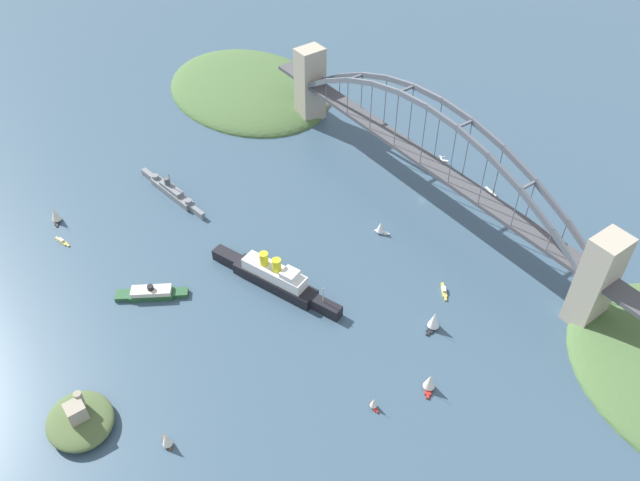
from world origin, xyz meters
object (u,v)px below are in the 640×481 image
at_px(small_boat_0, 430,382).
at_px(harbor_ferry_steamer, 151,293).
at_px(fort_island_mid_harbor, 80,420).
at_px(small_boat_7, 444,291).
at_px(harbor_arch_bridge, 427,161).
at_px(naval_cruiser, 172,191).
at_px(seaplane_taxiing_near_bridge, 489,193).
at_px(ocean_liner, 274,277).
at_px(small_boat_5, 166,439).
at_px(small_boat_2, 62,241).
at_px(small_boat_4, 434,320).
at_px(seaplane_second_in_formation, 441,161).
at_px(small_boat_3, 374,403).
at_px(small_boat_1, 381,227).
at_px(small_boat_6, 55,214).

bearing_deg(small_boat_0, harbor_ferry_steamer, 31.21).
relative_size(fort_island_mid_harbor, small_boat_7, 2.89).
xyz_separation_m(harbor_arch_bridge, naval_cruiser, (97.01, 124.88, -26.80)).
bearing_deg(seaplane_taxiing_near_bridge, ocean_liner, 84.45).
xyz_separation_m(naval_cruiser, small_boat_5, (-157.13, 80.43, 1.53)).
xyz_separation_m(ocean_liner, small_boat_5, (-52.60, 89.72, -1.54)).
distance_m(small_boat_2, small_boat_7, 221.18).
relative_size(harbor_ferry_steamer, small_boat_4, 2.90).
bearing_deg(small_boat_5, small_boat_7, -91.92).
xyz_separation_m(small_boat_4, small_boat_7, (14.46, -21.97, -4.83)).
xyz_separation_m(seaplane_second_in_formation, small_boat_4, (-101.53, 104.14, 3.76)).
xyz_separation_m(harbor_ferry_steamer, small_boat_3, (-122.97, -51.62, 1.06)).
xyz_separation_m(harbor_ferry_steamer, small_boat_4, (-104.78, -106.28, 3.31)).
relative_size(naval_cruiser, fort_island_mid_harbor, 2.00).
bearing_deg(fort_island_mid_harbor, small_boat_0, -119.25).
distance_m(small_boat_1, small_boat_7, 57.32).
bearing_deg(seaplane_taxiing_near_bridge, small_boat_1, 79.90).
bearing_deg(seaplane_second_in_formation, small_boat_5, 108.59).
bearing_deg(small_boat_6, small_boat_0, -155.99).
relative_size(ocean_liner, small_boat_5, 8.21).
relative_size(small_boat_2, small_boat_6, 1.09).
distance_m(fort_island_mid_harbor, small_boat_6, 149.11).
height_order(seaplane_taxiing_near_bridge, seaplane_second_in_formation, seaplane_taxiing_near_bridge).
relative_size(small_boat_0, small_boat_4, 0.89).
relative_size(ocean_liner, seaplane_second_in_formation, 8.87).
bearing_deg(naval_cruiser, harbor_ferry_steamer, 146.34).
bearing_deg(small_boat_3, seaplane_second_in_formation, -52.99).
height_order(naval_cruiser, seaplane_second_in_formation, naval_cruiser).
bearing_deg(harbor_ferry_steamer, small_boat_3, -157.23).
distance_m(seaplane_second_in_formation, small_boat_2, 245.50).
distance_m(harbor_arch_bridge, seaplane_taxiing_near_bridge, 51.62).
bearing_deg(ocean_liner, small_boat_4, -145.98).
relative_size(seaplane_taxiing_near_bridge, small_boat_5, 1.11).
bearing_deg(harbor_arch_bridge, harbor_ferry_steamer, 81.84).
bearing_deg(ocean_liner, small_boat_2, 38.34).
height_order(small_boat_1, small_boat_5, small_boat_5).
distance_m(small_boat_3, small_boat_5, 92.19).
bearing_deg(small_boat_6, small_boat_5, 175.80).
height_order(naval_cruiser, small_boat_1, naval_cruiser).
distance_m(small_boat_0, small_boat_2, 225.46).
xyz_separation_m(small_boat_3, small_boat_4, (18.19, -54.66, 2.25)).
bearing_deg(small_boat_6, ocean_liner, -148.00).
distance_m(seaplane_taxiing_near_bridge, small_boat_0, 155.36).
relative_size(harbor_ferry_steamer, fort_island_mid_harbor, 1.10).
height_order(fort_island_mid_harbor, seaplane_second_in_formation, fort_island_mid_harbor).
distance_m(seaplane_second_in_formation, small_boat_0, 182.86).
relative_size(seaplane_taxiing_near_bridge, small_boat_4, 0.89).
height_order(fort_island_mid_harbor, small_boat_7, fort_island_mid_harbor).
distance_m(small_boat_1, small_boat_3, 120.35).
bearing_deg(small_boat_1, small_boat_0, 151.46).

